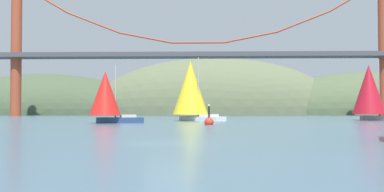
{
  "coord_description": "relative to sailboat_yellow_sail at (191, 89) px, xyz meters",
  "views": [
    {
      "loc": [
        2.03,
        -24.52,
        1.83
      ],
      "look_at": [
        0.0,
        43.34,
        3.79
      ],
      "focal_mm": 42.57,
      "sensor_mm": 36.0,
      "label": 1
    }
  ],
  "objects": [
    {
      "name": "ground_plane",
      "position": [
        0.29,
        -48.21,
        -5.01
      ],
      "size": [
        360.0,
        360.0,
        0.0
      ],
      "primitive_type": "plane",
      "color": "#426075"
    },
    {
      "name": "headland_right",
      "position": [
        60.29,
        86.79,
        -5.01
      ],
      "size": [
        82.83,
        44.0,
        29.53
      ],
      "primitive_type": "ellipsoid",
      "color": "#4C5B3D",
      "rests_on": "ground_plane"
    },
    {
      "name": "headland_center",
      "position": [
        5.29,
        86.79,
        -5.01
      ],
      "size": [
        89.34,
        44.0,
        39.64
      ],
      "primitive_type": "ellipsoid",
      "color": "#5B6647",
      "rests_on": "ground_plane"
    },
    {
      "name": "headland_left",
      "position": [
        -54.71,
        86.79,
        -5.01
      ],
      "size": [
        77.58,
        44.0,
        28.53
      ],
      "primitive_type": "ellipsoid",
      "color": "#425138",
      "rests_on": "ground_plane"
    },
    {
      "name": "suspension_bridge",
      "position": [
        0.29,
        46.79,
        11.85
      ],
      "size": [
        133.09,
        6.0,
        35.9
      ],
      "color": "#A34228",
      "rests_on": "ground_plane"
    },
    {
      "name": "sailboat_yellow_sail",
      "position": [
        0.0,
        0.0,
        0.0
      ],
      "size": [
        9.59,
        9.29,
        10.02
      ],
      "color": "white",
      "rests_on": "ground_plane"
    },
    {
      "name": "sailboat_crimson_sail",
      "position": [
        29.18,
        2.47,
        -0.14
      ],
      "size": [
        8.95,
        5.91,
        10.05
      ],
      "color": "#B7B2A8",
      "rests_on": "ground_plane"
    },
    {
      "name": "sailboat_red_spinnaker",
      "position": [
        -10.66,
        -13.54,
        -1.38
      ],
      "size": [
        7.64,
        5.21,
        7.68
      ],
      "color": "navy",
      "rests_on": "ground_plane"
    },
    {
      "name": "channel_buoy",
      "position": [
        2.72,
        -19.14,
        -4.64
      ],
      "size": [
        1.1,
        1.1,
        2.64
      ],
      "color": "red",
      "rests_on": "ground_plane"
    }
  ]
}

